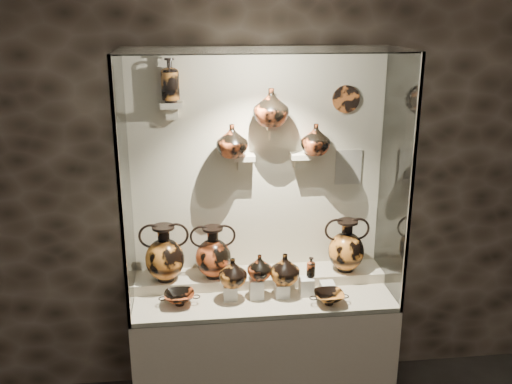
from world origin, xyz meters
TOP-DOWN VIEW (x-y plane):
  - wall_back at (0.00, 2.50)m, footprint 5.00×0.02m
  - plinth at (0.00, 2.18)m, footprint 1.70×0.60m
  - front_tier at (0.00, 2.18)m, footprint 1.68×0.58m
  - rear_tier at (0.00, 2.35)m, footprint 1.70×0.25m
  - back_panel at (0.00, 2.50)m, footprint 1.70×0.03m
  - glass_front at (0.00, 1.88)m, footprint 1.70×0.01m
  - glass_left at (-0.85, 2.18)m, footprint 0.01×0.60m
  - glass_right at (0.85, 2.18)m, footprint 0.01×0.60m
  - glass_top at (0.00, 2.18)m, footprint 1.70×0.60m
  - frame_post_left at (-0.84, 1.89)m, footprint 0.02×0.02m
  - frame_post_right at (0.84, 1.89)m, footprint 0.02×0.02m
  - pedestal_a at (-0.22, 2.13)m, footprint 0.09×0.09m
  - pedestal_b at (-0.05, 2.13)m, footprint 0.09×0.09m
  - pedestal_c at (0.12, 2.13)m, footprint 0.09×0.09m
  - pedestal_d at (0.28, 2.13)m, footprint 0.09×0.09m
  - pedestal_e at (0.42, 2.13)m, footprint 0.09×0.09m
  - bracket_ul at (-0.55, 2.42)m, footprint 0.14×0.12m
  - bracket_ca at (-0.10, 2.42)m, footprint 0.14×0.12m
  - bracket_cb at (0.10, 2.42)m, footprint 0.10×0.12m
  - bracket_cc at (0.28, 2.42)m, footprint 0.14×0.12m
  - amphora_left at (-0.64, 2.31)m, footprint 0.33×0.33m
  - amphora_mid at (-0.32, 2.32)m, footprint 0.31×0.31m
  - amphora_right at (0.59, 2.32)m, footprint 0.37×0.37m
  - jug_a at (-0.20, 2.12)m, footprint 0.19×0.19m
  - jug_b at (-0.03, 2.14)m, footprint 0.20×0.20m
  - jug_c at (0.14, 2.14)m, footprint 0.25×0.25m
  - lekythos_small at (0.31, 2.15)m, footprint 0.07×0.07m
  - kylix_left at (-0.55, 2.09)m, footprint 0.31×0.28m
  - kylix_right at (0.40, 1.99)m, footprint 0.28×0.26m
  - lekythos_tall at (-0.55, 2.41)m, footprint 0.15×0.15m
  - ovoid_vase_a at (-0.18, 2.37)m, footprint 0.24×0.24m
  - ovoid_vase_b at (0.07, 2.36)m, footprint 0.26×0.26m
  - ovoid_vase_c at (0.36, 2.37)m, footprint 0.20×0.20m
  - wall_plate at (0.58, 2.47)m, footprint 0.18×0.02m
  - info_placard at (0.62, 2.47)m, footprint 0.18×0.01m

SIDE VIEW (x-z plane):
  - plinth at x=0.00m, z-range 0.00..0.80m
  - front_tier at x=0.00m, z-range 0.80..0.83m
  - rear_tier at x=0.00m, z-range 0.80..0.90m
  - pedestal_e at x=0.42m, z-range 0.83..0.91m
  - pedestal_c at x=0.12m, z-range 0.83..0.92m
  - kylix_right at x=0.40m, z-range 0.83..0.93m
  - kylix_left at x=-0.55m, z-range 0.83..0.93m
  - pedestal_a at x=-0.22m, z-range 0.83..0.93m
  - pedestal_d at x=0.28m, z-range 0.83..0.95m
  - pedestal_b at x=-0.05m, z-range 0.83..0.96m
  - jug_c at x=0.14m, z-range 0.92..1.12m
  - jug_a at x=-0.20m, z-range 0.93..1.12m
  - lekythos_small at x=0.31m, z-range 0.95..1.11m
  - jug_b at x=-0.03m, z-range 0.96..1.13m
  - amphora_mid at x=-0.32m, z-range 0.90..1.26m
  - amphora_right at x=0.59m, z-range 0.90..1.27m
  - amphora_left at x=-0.64m, z-range 0.90..1.29m
  - info_placard at x=0.62m, z-range 1.48..1.72m
  - wall_back at x=0.00m, z-range 0.00..3.20m
  - back_panel at x=0.00m, z-range 0.80..2.40m
  - glass_front at x=0.00m, z-range 0.80..2.40m
  - glass_left at x=-0.85m, z-range 0.80..2.40m
  - glass_right at x=0.85m, z-range 0.80..2.40m
  - frame_post_left at x=-0.84m, z-range 0.80..2.40m
  - frame_post_right at x=0.84m, z-range 0.80..2.40m
  - bracket_ca at x=-0.10m, z-range 1.68..1.72m
  - bracket_cc at x=0.28m, z-range 1.68..1.72m
  - ovoid_vase_c at x=0.36m, z-range 1.72..1.92m
  - ovoid_vase_a at x=-0.18m, z-range 1.72..1.93m
  - bracket_cb at x=0.10m, z-range 1.88..1.92m
  - ovoid_vase_b at x=0.07m, z-range 1.92..2.15m
  - bracket_ul at x=-0.55m, z-range 2.03..2.07m
  - wall_plate at x=0.58m, z-range 1.97..2.15m
  - lekythos_tall at x=-0.55m, z-range 2.07..2.38m
  - glass_top at x=0.00m, z-range 2.39..2.40m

